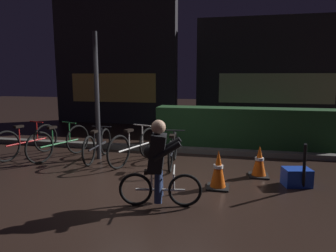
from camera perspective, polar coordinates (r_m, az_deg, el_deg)
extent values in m
plane|color=black|center=(5.55, -3.40, -10.12)|extent=(40.00, 40.00, 0.00)
cube|color=#56544F|center=(7.59, 1.11, -4.33)|extent=(12.00, 0.24, 0.12)
cube|color=#214723|center=(8.25, 14.73, -0.32)|extent=(4.80, 0.70, 1.03)
cube|color=#262328|center=(12.46, -9.82, 12.04)|extent=(4.90, 0.50, 4.97)
cube|color=#E5B751|center=(12.20, -10.16, 7.00)|extent=(3.43, 0.04, 1.10)
cube|color=#262328|center=(12.32, 19.31, 9.48)|extent=(5.87, 0.50, 4.01)
cube|color=#BFCC8C|center=(12.06, 19.31, 6.61)|extent=(4.11, 0.04, 1.10)
cylinder|color=#2D2D33|center=(6.92, -13.06, 5.28)|extent=(0.10, 0.10, 2.78)
torus|color=black|center=(8.08, -21.78, -2.10)|extent=(0.24, 0.67, 0.69)
torus|color=black|center=(7.50, -27.89, -3.36)|extent=(0.24, 0.67, 0.69)
cylinder|color=#B21919|center=(7.78, -24.72, -2.71)|extent=(0.34, 0.99, 0.04)
cylinder|color=#B21919|center=(7.64, -25.90, -1.52)|extent=(0.03, 0.03, 0.39)
cube|color=black|center=(7.61, -26.00, -0.09)|extent=(0.15, 0.22, 0.05)
cylinder|color=#B21919|center=(7.90, -23.17, -0.83)|extent=(0.03, 0.03, 0.43)
cylinder|color=#B21919|center=(7.87, -23.27, 0.73)|extent=(0.45, 0.16, 0.02)
torus|color=black|center=(7.66, -16.45, -2.40)|extent=(0.27, 0.67, 0.69)
torus|color=black|center=(7.03, -22.76, -3.75)|extent=(0.27, 0.67, 0.69)
cylinder|color=#236B38|center=(7.33, -19.47, -3.05)|extent=(0.38, 0.99, 0.04)
cylinder|color=#236B38|center=(7.19, -20.68, -1.78)|extent=(0.03, 0.03, 0.39)
cube|color=black|center=(7.16, -20.76, -0.25)|extent=(0.16, 0.22, 0.05)
cylinder|color=#236B38|center=(7.47, -17.86, -1.05)|extent=(0.03, 0.03, 0.44)
cylinder|color=#236B38|center=(7.44, -17.94, 0.61)|extent=(0.44, 0.18, 0.02)
torus|color=black|center=(7.40, -11.56, -2.85)|extent=(0.07, 0.63, 0.63)
torus|color=black|center=(6.56, -14.50, -4.50)|extent=(0.07, 0.63, 0.63)
cylinder|color=black|center=(6.98, -12.94, -3.62)|extent=(0.08, 0.93, 0.04)
cylinder|color=black|center=(6.80, -13.52, -2.48)|extent=(0.03, 0.03, 0.35)
cube|color=black|center=(6.77, -13.57, -1.03)|extent=(0.11, 0.20, 0.05)
cylinder|color=black|center=(7.17, -12.21, -1.65)|extent=(0.03, 0.03, 0.39)
cylinder|color=black|center=(7.14, -12.27, -0.10)|extent=(0.46, 0.05, 0.02)
torus|color=black|center=(7.00, -3.64, -3.12)|extent=(0.27, 0.66, 0.69)
torus|color=black|center=(6.21, -9.17, -4.81)|extent=(0.27, 0.66, 0.69)
cylinder|color=silver|center=(6.60, -6.24, -3.91)|extent=(0.38, 0.98, 0.04)
cylinder|color=silver|center=(6.42, -7.26, -2.54)|extent=(0.03, 0.03, 0.39)
cube|color=black|center=(6.38, -7.29, -0.83)|extent=(0.16, 0.22, 0.05)
cylinder|color=silver|center=(6.77, -4.79, -1.67)|extent=(0.03, 0.03, 0.44)
cylinder|color=silver|center=(6.73, -4.82, 0.15)|extent=(0.44, 0.18, 0.02)
torus|color=black|center=(6.81, 1.30, -3.73)|extent=(0.10, 0.62, 0.62)
torus|color=black|center=(5.92, 0.45, -5.71)|extent=(0.10, 0.62, 0.62)
cylinder|color=black|center=(6.37, 0.90, -4.65)|extent=(0.13, 0.92, 0.04)
cylinder|color=black|center=(6.17, 0.75, -3.45)|extent=(0.03, 0.03, 0.35)
cube|color=black|center=(6.14, 0.76, -1.87)|extent=(0.12, 0.21, 0.05)
cylinder|color=black|center=(6.57, 1.13, -2.48)|extent=(0.03, 0.03, 0.39)
cylinder|color=black|center=(6.53, 1.14, -0.81)|extent=(0.46, 0.07, 0.02)
cube|color=black|center=(5.27, 9.23, -11.13)|extent=(0.36, 0.36, 0.03)
cone|color=#EA560F|center=(5.16, 9.32, -7.76)|extent=(0.26, 0.26, 0.62)
cylinder|color=white|center=(5.15, 9.33, -7.43)|extent=(0.16, 0.16, 0.05)
cube|color=black|center=(6.00, 16.47, -8.83)|extent=(0.36, 0.36, 0.03)
cone|color=#EA560F|center=(5.92, 16.60, -6.12)|extent=(0.26, 0.26, 0.56)
cylinder|color=white|center=(5.91, 16.61, -5.86)|extent=(0.16, 0.16, 0.05)
cube|color=#193DB7|center=(5.70, 22.79, -8.74)|extent=(0.50, 0.41, 0.30)
torus|color=black|center=(4.44, 3.18, -11.84)|extent=(0.48, 0.12, 0.48)
torus|color=black|center=(4.49, -6.04, -11.63)|extent=(0.48, 0.12, 0.48)
cylinder|color=silver|center=(4.45, -1.46, -11.77)|extent=(0.70, 0.15, 0.04)
cylinder|color=silver|center=(4.41, -3.08, -10.13)|extent=(0.03, 0.03, 0.26)
cube|color=black|center=(4.37, -3.10, -8.49)|extent=(0.21, 0.13, 0.05)
cylinder|color=silver|center=(4.39, 1.10, -10.01)|extent=(0.03, 0.03, 0.30)
cylinder|color=silver|center=(4.34, 1.10, -8.15)|extent=(0.10, 0.46, 0.02)
cylinder|color=navy|center=(4.52, -1.62, -10.61)|extent=(0.14, 0.22, 0.42)
cylinder|color=navy|center=(4.33, -1.83, -11.50)|extent=(0.14, 0.22, 0.42)
cube|color=black|center=(4.29, -2.02, -4.95)|extent=(0.31, 0.36, 0.54)
sphere|color=tan|center=(4.21, -1.78, -0.20)|extent=(0.20, 0.20, 0.20)
cylinder|color=black|center=(4.40, -0.05, -3.90)|extent=(0.40, 0.14, 0.29)
cylinder|color=black|center=(4.13, -0.25, -4.78)|extent=(0.40, 0.14, 0.29)
ellipsoid|color=black|center=(4.50, -2.56, -4.94)|extent=(0.34, 0.21, 0.24)
cylinder|color=black|center=(5.40, 23.98, -6.93)|extent=(0.13, 0.34, 0.82)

